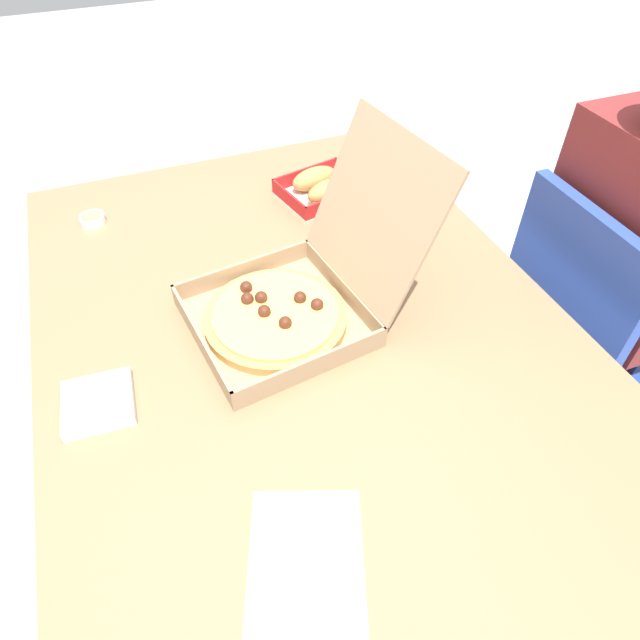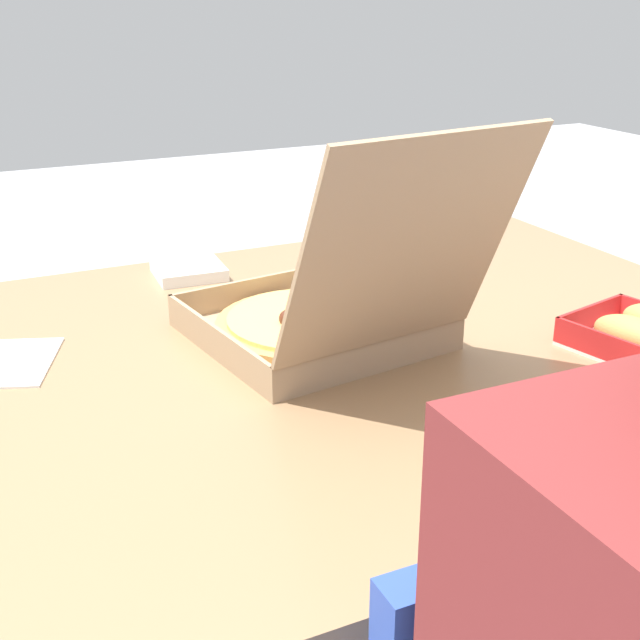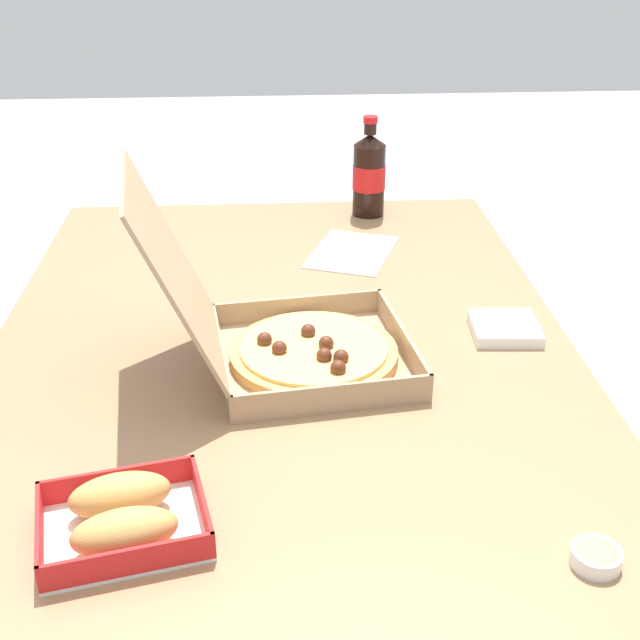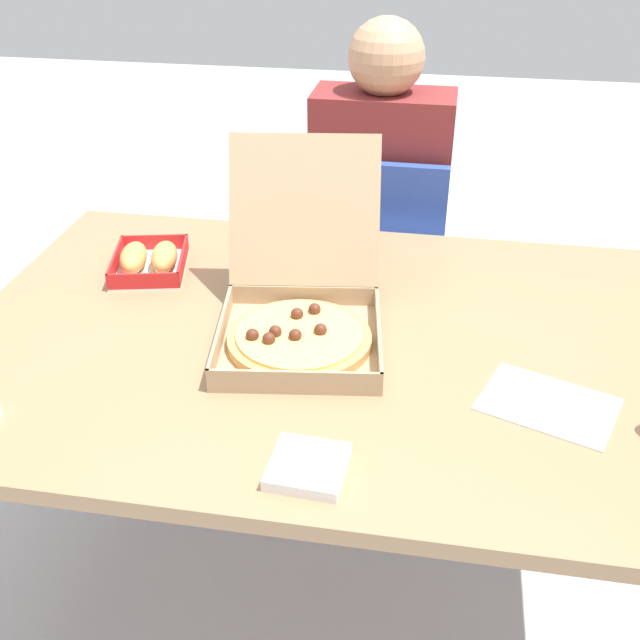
{
  "view_description": "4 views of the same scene",
  "coord_description": "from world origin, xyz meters",
  "views": [
    {
      "loc": [
        0.65,
        -0.24,
        1.43
      ],
      "look_at": [
        0.01,
        0.02,
        0.74
      ],
      "focal_mm": 30.83,
      "sensor_mm": 36.0,
      "label": 1
    },
    {
      "loc": [
        0.4,
        0.93,
        1.16
      ],
      "look_at": [
        -0.07,
        -0.06,
        0.72
      ],
      "focal_mm": 47.15,
      "sensor_mm": 36.0,
      "label": 2
    },
    {
      "loc": [
        -1.19,
        0.01,
        1.37
      ],
      "look_at": [
        -0.04,
        -0.06,
        0.77
      ],
      "focal_mm": 47.0,
      "sensor_mm": 36.0,
      "label": 3
    },
    {
      "loc": [
        0.19,
        -1.19,
        1.47
      ],
      "look_at": [
        -0.02,
        0.03,
        0.72
      ],
      "focal_mm": 42.52,
      "sensor_mm": 36.0,
      "label": 4
    }
  ],
  "objects": [
    {
      "name": "napkin_pile",
      "position": [
        0.03,
        -0.37,
        0.71
      ],
      "size": [
        0.12,
        0.12,
        0.02
      ],
      "primitive_type": "cube",
      "rotation": [
        0.0,
        0.0,
        -0.06
      ],
      "color": "white",
      "rests_on": "dining_table"
    },
    {
      "name": "dipping_sauce_cup",
      "position": [
        -0.51,
        -0.33,
        0.71
      ],
      "size": [
        0.06,
        0.06,
        0.02
      ],
      "color": "white",
      "rests_on": "dining_table"
    },
    {
      "name": "dining_table",
      "position": [
        0.0,
        0.0,
        0.64
      ],
      "size": [
        1.4,
        0.95,
        0.7
      ],
      "color": "#997551",
      "rests_on": "ground_plane"
    },
    {
      "name": "pizza_box_open",
      "position": [
        -0.05,
        -0.01,
        0.75
      ],
      "size": [
        0.35,
        0.45,
        0.32
      ],
      "color": "tan",
      "rests_on": "dining_table"
    }
  ]
}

